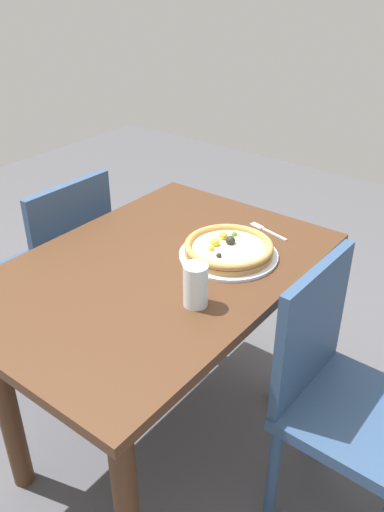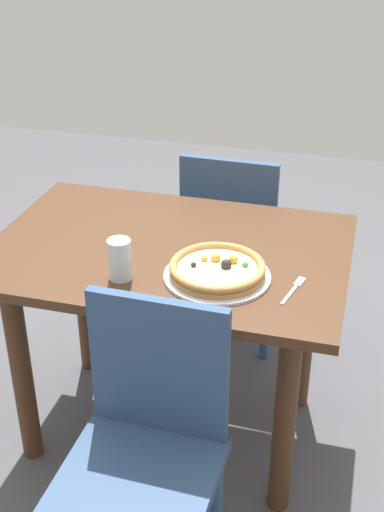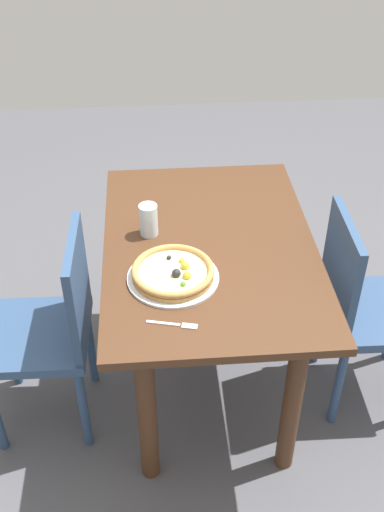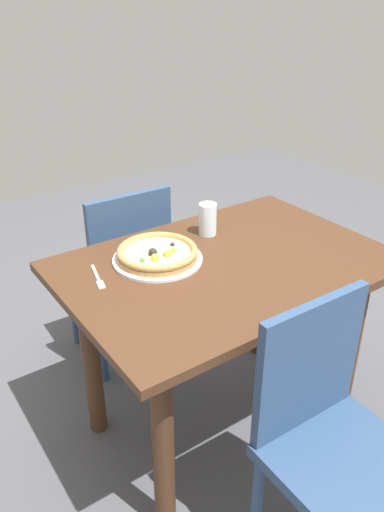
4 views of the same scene
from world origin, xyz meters
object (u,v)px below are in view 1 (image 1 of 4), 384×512
chair_far (59,267)px  pizza (229,248)px  drinking_glass (196,285)px  plate (228,255)px  fork (266,230)px  chair_near (341,395)px  dining_table (156,304)px

chair_far → pizza: chair_far is taller
chair_far → drinking_glass: size_ratio=7.05×
plate → drinking_glass: 0.29m
plate → fork: (0.23, -0.00, -0.00)m
chair_near → chair_far: size_ratio=1.00×
dining_table → drinking_glass: 0.31m
pizza → fork: size_ratio=1.75×
chair_near → chair_far: (-0.03, 1.22, 0.00)m
chair_far → plate: size_ratio=2.78×
dining_table → drinking_glass: bearing=-110.0°
dining_table → drinking_glass: drinking_glass is taller
chair_far → drinking_glass: 0.91m
drinking_glass → fork: bearing=8.3°
pizza → drinking_glass: drinking_glass is taller
pizza → drinking_glass: bearing=-164.5°
chair_near → plate: bearing=-98.3°
plate → drinking_glass: size_ratio=2.54×
dining_table → chair_far: size_ratio=1.29×
plate → drinking_glass: bearing=-164.6°
plate → pizza: pizza is taller
fork → chair_far: bearing=37.4°
chair_far → drinking_glass: drinking_glass is taller
pizza → drinking_glass: 0.29m
fork → drinking_glass: 0.52m
chair_near → pizza: (0.08, 0.46, 0.30)m
pizza → fork: pizza is taller
chair_near → chair_far: bearing=-87.4°
chair_far → chair_near: bearing=-87.5°
chair_near → drinking_glass: bearing=-61.5°
dining_table → drinking_glass: size_ratio=9.11×
chair_far → fork: bearing=-64.9°
chair_near → dining_table: bearing=-77.8°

